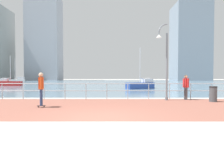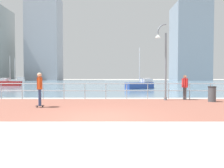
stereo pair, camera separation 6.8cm
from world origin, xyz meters
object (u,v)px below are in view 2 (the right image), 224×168
at_px(trash_bin, 213,94).
at_px(sailboat_blue, 11,83).
at_px(lamppost, 164,58).
at_px(sailboat_teal, 17,81).
at_px(skateboarder, 41,87).
at_px(bystander, 186,85).
at_px(sailboat_navy, 141,85).

height_order(trash_bin, sailboat_blue, sailboat_blue).
bearing_deg(trash_bin, lamppost, 162.99).
bearing_deg(sailboat_teal, sailboat_blue, -68.44).
distance_m(skateboarder, trash_bin, 9.78).
xyz_separation_m(sailboat_teal, sailboat_blue, (5.85, -14.81, -0.09)).
relative_size(bystander, sailboat_blue, 0.32).
height_order(bystander, sailboat_navy, sailboat_navy).
xyz_separation_m(lamppost, trash_bin, (2.73, -0.83, -2.22)).
relative_size(lamppost, trash_bin, 5.22).
bearing_deg(lamppost, sailboat_teal, 125.79).
bearing_deg(skateboarder, sailboat_teal, 116.40).
bearing_deg(sailboat_teal, lamppost, -54.21).
height_order(lamppost, trash_bin, lamppost).
bearing_deg(sailboat_navy, trash_bin, -80.41).
distance_m(trash_bin, sailboat_navy, 14.15).
height_order(bystander, sailboat_teal, sailboat_teal).
bearing_deg(lamppost, skateboarder, -155.31).
distance_m(bystander, trash_bin, 1.73).
bearing_deg(sailboat_blue, sailboat_navy, -23.24).
distance_m(sailboat_teal, sailboat_navy, 36.12).
bearing_deg(bystander, sailboat_blue, 135.51).
distance_m(skateboarder, sailboat_navy, 17.73).
xyz_separation_m(skateboarder, bystander, (8.26, 3.39, -0.07)).
height_order(sailboat_teal, sailboat_navy, sailboat_teal).
distance_m(trash_bin, sailboat_teal, 47.96).
relative_size(lamppost, bystander, 3.00).
height_order(trash_bin, sailboat_teal, sailboat_teal).
relative_size(sailboat_teal, sailboat_navy, 1.16).
bearing_deg(sailboat_navy, skateboarder, -113.74).
bearing_deg(skateboarder, trash_bin, 13.48).
bearing_deg(skateboarder, sailboat_blue, 119.06).
xyz_separation_m(lamppost, sailboat_navy, (0.37, 13.11, -2.19)).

